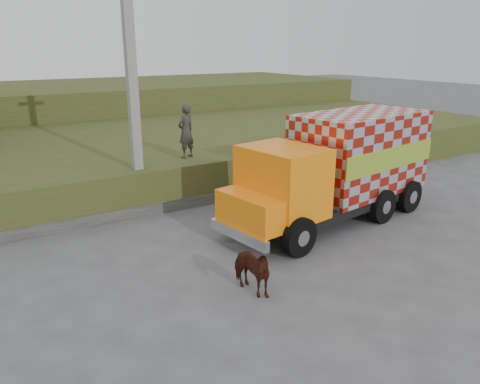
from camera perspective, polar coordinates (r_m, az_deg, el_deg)
ground at (r=12.90m, az=-0.55°, el=-7.45°), size 120.00×120.00×0.00m
embankment at (r=21.42m, az=-14.69°, el=4.25°), size 40.00×12.00×1.50m
embankment_far at (r=32.80m, az=-21.33°, el=9.40°), size 40.00×12.00×3.00m
retaining_strip at (r=15.67m, az=-14.97°, el=-2.67°), size 16.00×0.50×0.40m
utility_pole at (r=15.51m, az=-12.97°, el=12.00°), size 1.20×0.30×8.00m
cargo_truck at (r=15.20m, az=12.01°, el=3.00°), size 7.83×3.55×3.37m
cow at (r=10.73m, az=1.22°, el=-9.46°), size 0.81×1.44×1.15m
pedestrian at (r=17.11m, az=-6.60°, el=7.38°), size 0.83×0.68×1.94m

